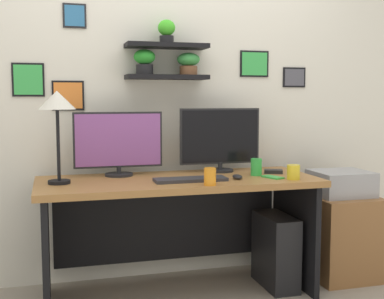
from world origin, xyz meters
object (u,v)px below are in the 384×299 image
(computer_mouse, at_px, (237,177))
(desk_lamp, at_px, (57,107))
(water_cup, at_px, (256,167))
(monitor_right, at_px, (220,139))
(pen_cup, at_px, (210,177))
(scissors_tray, at_px, (273,171))
(coffee_mug, at_px, (293,172))
(monitor_left, at_px, (118,143))
(printer, at_px, (341,183))
(drawer_cabinet, at_px, (339,235))
(cell_phone, at_px, (273,177))
(desk, at_px, (177,209))
(keyboard, at_px, (191,179))
(computer_tower_right, at_px, (275,251))

(computer_mouse, xyz_separation_m, desk_lamp, (-1.06, 0.13, 0.43))
(water_cup, bearing_deg, monitor_right, 126.12)
(computer_mouse, distance_m, pen_cup, 0.28)
(monitor_right, relative_size, pen_cup, 5.58)
(scissors_tray, bearing_deg, water_cup, -157.78)
(desk_lamp, xyz_separation_m, coffee_mug, (1.39, -0.23, -0.40))
(monitor_left, distance_m, printer, 1.56)
(pen_cup, xyz_separation_m, drawer_cabinet, (1.06, 0.32, -0.51))
(scissors_tray, distance_m, water_cup, 0.17)
(cell_phone, distance_m, printer, 0.63)
(desk_lamp, bearing_deg, monitor_right, 11.24)
(desk, height_order, keyboard, keyboard)
(scissors_tray, bearing_deg, pen_cup, -149.24)
(water_cup, distance_m, drawer_cabinet, 0.84)
(monitor_right, height_order, desk_lamp, desk_lamp)
(keyboard, bearing_deg, drawer_cabinet, 7.96)
(coffee_mug, bearing_deg, printer, 27.86)
(monitor_left, height_order, pen_cup, monitor_left)
(desk_lamp, xyz_separation_m, printer, (1.89, 0.04, -0.54))
(desk, relative_size, computer_mouse, 19.24)
(keyboard, relative_size, computer_tower_right, 0.92)
(printer, xyz_separation_m, computer_tower_right, (-0.52, -0.07, -0.42))
(desk, bearing_deg, keyboard, -75.35)
(printer, bearing_deg, monitor_left, 173.44)
(drawer_cabinet, bearing_deg, water_cup, -175.01)
(pen_cup, xyz_separation_m, printer, (1.06, 0.32, -0.14))
(scissors_tray, bearing_deg, cell_phone, -116.12)
(monitor_left, relative_size, scissors_tray, 4.74)
(monitor_left, distance_m, desk_lamp, 0.49)
(keyboard, relative_size, printer, 1.16)
(computer_tower_right, bearing_deg, monitor_left, 166.44)
(cell_phone, relative_size, pen_cup, 1.40)
(monitor_right, distance_m, cell_phone, 0.47)
(coffee_mug, height_order, water_cup, water_cup)
(desk_lamp, distance_m, computer_tower_right, 1.68)
(drawer_cabinet, bearing_deg, pen_cup, -163.05)
(monitor_left, bearing_deg, cell_phone, -21.10)
(scissors_tray, distance_m, printer, 0.52)
(keyboard, relative_size, coffee_mug, 4.89)
(monitor_right, bearing_deg, drawer_cabinet, -11.88)
(computer_mouse, bearing_deg, scissors_tray, 27.94)
(coffee_mug, xyz_separation_m, pen_cup, (-0.56, -0.06, 0.01))
(desk, distance_m, desk_lamp, 0.98)
(desk, distance_m, cell_phone, 0.64)
(scissors_tray, height_order, drawer_cabinet, scissors_tray)
(computer_tower_right, bearing_deg, keyboard, -171.49)
(monitor_right, distance_m, pen_cup, 0.57)
(cell_phone, bearing_deg, scissors_tray, 42.90)
(water_cup, relative_size, printer, 0.29)
(desk, bearing_deg, scissors_tray, -0.90)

